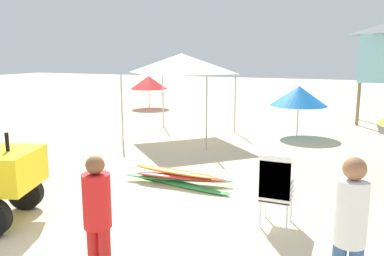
% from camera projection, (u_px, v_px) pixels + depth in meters
% --- Properties ---
extents(ground, '(80.00, 80.00, 0.00)m').
position_uv_depth(ground, '(128.00, 242.00, 5.78)').
color(ground, beige).
extents(stacked_plastic_chairs, '(0.48, 0.48, 1.20)m').
position_uv_depth(stacked_plastic_chairs, '(276.00, 185.00, 6.19)').
color(stacked_plastic_chairs, white).
rests_on(stacked_plastic_chairs, ground).
extents(surfboard_pile, '(2.48, 0.82, 0.32)m').
position_uv_depth(surfboard_pile, '(178.00, 178.00, 8.28)').
color(surfboard_pile, green).
rests_on(surfboard_pile, ground).
extents(lifeguard_near_left, '(0.32, 0.32, 1.63)m').
position_uv_depth(lifeguard_near_left, '(97.00, 215.00, 4.46)').
color(lifeguard_near_left, red).
rests_on(lifeguard_near_left, ground).
extents(lifeguard_near_center, '(0.32, 0.32, 1.75)m').
position_uv_depth(lifeguard_near_center, '(350.00, 229.00, 3.92)').
color(lifeguard_near_center, '#33598C').
rests_on(lifeguard_near_center, ground).
extents(popup_canopy, '(2.87, 2.87, 2.74)m').
position_uv_depth(popup_canopy, '(182.00, 63.00, 12.71)').
color(popup_canopy, '#B2B2B7').
rests_on(popup_canopy, ground).
extents(lifeguard_tower, '(1.98, 1.98, 3.90)m').
position_uv_depth(lifeguard_tower, '(384.00, 52.00, 15.14)').
color(lifeguard_tower, olive).
rests_on(lifeguard_tower, ground).
extents(beach_umbrella_mid, '(1.88, 1.88, 1.68)m').
position_uv_depth(beach_umbrella_mid, '(299.00, 96.00, 13.07)').
color(beach_umbrella_mid, beige).
rests_on(beach_umbrella_mid, ground).
extents(beach_umbrella_far, '(1.86, 1.86, 1.62)m').
position_uv_depth(beach_umbrella_far, '(149.00, 82.00, 19.89)').
color(beach_umbrella_far, beige).
rests_on(beach_umbrella_far, ground).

